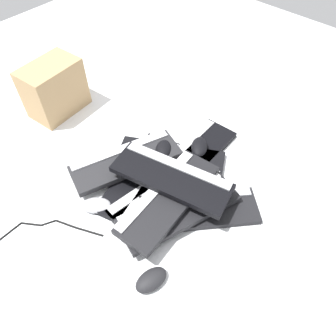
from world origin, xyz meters
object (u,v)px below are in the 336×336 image
(keyboard_5, at_px, (126,161))
(keyboard_8, at_px, (172,177))
(keyboard_1, at_px, (193,156))
(cardboard_box, at_px, (54,89))
(keyboard_0, at_px, (198,210))
(mouse_3, at_px, (151,280))
(mouse_2, at_px, (163,150))
(keyboard_6, at_px, (179,209))
(keyboard_3, at_px, (141,176))
(mouse_0, at_px, (199,147))
(keyboard_2, at_px, (170,159))
(keyboard_4, at_px, (163,192))
(mouse_1, at_px, (96,205))
(keyboard_7, at_px, (168,198))

(keyboard_5, xyz_separation_m, keyboard_8, (0.22, 0.02, 0.06))
(keyboard_1, height_order, cardboard_box, cardboard_box)
(keyboard_5, height_order, cardboard_box, cardboard_box)
(keyboard_0, height_order, mouse_3, mouse_3)
(keyboard_5, xyz_separation_m, mouse_2, (0.08, 0.14, 0.01))
(keyboard_1, distance_m, keyboard_8, 0.22)
(keyboard_8, bearing_deg, keyboard_6, -34.07)
(keyboard_3, height_order, mouse_3, mouse_3)
(keyboard_1, relative_size, keyboard_5, 0.96)
(mouse_0, xyz_separation_m, mouse_2, (-0.10, -0.11, 0.00))
(keyboard_2, xyz_separation_m, keyboard_4, (0.09, -0.14, 0.00))
(keyboard_4, xyz_separation_m, mouse_0, (-0.02, 0.25, 0.04))
(keyboard_3, xyz_separation_m, keyboard_6, (0.23, -0.03, 0.03))
(keyboard_1, xyz_separation_m, keyboard_8, (0.05, -0.20, 0.09))
(keyboard_5, height_order, mouse_3, keyboard_5)
(keyboard_0, height_order, keyboard_4, same)
(keyboard_4, distance_m, keyboard_5, 0.20)
(mouse_1, bearing_deg, cardboard_box, 113.80)
(keyboard_4, bearing_deg, cardboard_box, 176.75)
(keyboard_7, bearing_deg, cardboard_box, 174.18)
(keyboard_1, bearing_deg, mouse_0, 75.61)
(keyboard_7, bearing_deg, keyboard_4, 147.71)
(keyboard_3, xyz_separation_m, keyboard_8, (0.14, 0.03, 0.09))
(keyboard_5, distance_m, mouse_1, 0.22)
(mouse_2, bearing_deg, keyboard_7, 11.76)
(keyboard_0, xyz_separation_m, keyboard_2, (-0.24, 0.12, 0.00))
(keyboard_3, distance_m, keyboard_6, 0.23)
(mouse_2, distance_m, cardboard_box, 0.59)
(keyboard_4, relative_size, mouse_3, 4.14)
(keyboard_5, bearing_deg, keyboard_6, -6.16)
(keyboard_1, distance_m, keyboard_6, 0.29)
(mouse_2, bearing_deg, keyboard_1, 97.75)
(keyboard_8, bearing_deg, keyboard_1, 105.23)
(keyboard_4, height_order, keyboard_6, keyboard_6)
(keyboard_0, bearing_deg, keyboard_8, -179.12)
(keyboard_2, height_order, mouse_0, mouse_0)
(keyboard_2, xyz_separation_m, keyboard_3, (-0.03, -0.15, 0.00))
(keyboard_3, height_order, keyboard_7, keyboard_7)
(keyboard_2, distance_m, cardboard_box, 0.63)
(keyboard_6, xyz_separation_m, mouse_2, (-0.23, 0.17, 0.01))
(keyboard_0, distance_m, cardboard_box, 0.86)
(keyboard_1, distance_m, keyboard_2, 0.10)
(keyboard_4, distance_m, mouse_0, 0.25)
(keyboard_8, distance_m, mouse_3, 0.36)
(keyboard_4, distance_m, keyboard_6, 0.12)
(mouse_0, bearing_deg, keyboard_5, -68.78)
(keyboard_3, height_order, keyboard_6, keyboard_6)
(keyboard_0, height_order, keyboard_1, same)
(keyboard_8, distance_m, mouse_0, 0.24)
(keyboard_4, bearing_deg, keyboard_3, -178.55)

